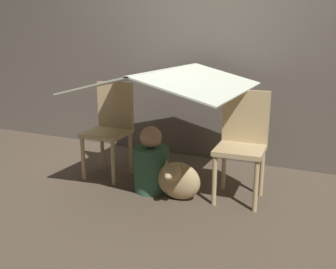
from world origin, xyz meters
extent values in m
plane|color=brown|center=(0.00, 0.00, 0.00)|extent=(8.80, 8.80, 0.00)
cube|color=#6B6056|center=(0.00, 1.19, 1.25)|extent=(7.00, 0.05, 2.50)
cylinder|color=#D1B27F|center=(-0.77, 0.08, 0.20)|extent=(0.04, 0.04, 0.40)
cylinder|color=#D1B27F|center=(-0.45, 0.09, 0.20)|extent=(0.04, 0.04, 0.40)
cylinder|color=#D1B27F|center=(-0.78, 0.39, 0.20)|extent=(0.04, 0.04, 0.40)
cylinder|color=#D1B27F|center=(-0.46, 0.40, 0.20)|extent=(0.04, 0.04, 0.40)
cube|color=#D1B27F|center=(-0.61, 0.24, 0.42)|extent=(0.38, 0.38, 0.04)
cube|color=#D1B27F|center=(-0.62, 0.41, 0.65)|extent=(0.37, 0.04, 0.42)
cylinder|color=#D1B27F|center=(0.47, 0.07, 0.20)|extent=(0.04, 0.04, 0.40)
cylinder|color=#D1B27F|center=(0.78, 0.09, 0.20)|extent=(0.04, 0.04, 0.40)
cylinder|color=#D1B27F|center=(0.45, 0.39, 0.20)|extent=(0.04, 0.04, 0.40)
cylinder|color=#D1B27F|center=(0.76, 0.40, 0.20)|extent=(0.04, 0.04, 0.40)
cube|color=#D1B27F|center=(0.61, 0.24, 0.42)|extent=(0.39, 0.39, 0.04)
cube|color=#D1B27F|center=(0.61, 0.41, 0.65)|extent=(0.37, 0.05, 0.42)
cube|color=silver|center=(-0.31, 0.24, 0.94)|extent=(0.62, 1.30, 0.16)
cube|color=silver|center=(0.31, 0.24, 0.94)|extent=(0.62, 1.30, 0.16)
cube|color=silver|center=(0.00, 0.24, 1.01)|extent=(0.04, 1.30, 0.01)
cylinder|color=#38664C|center=(-0.10, 0.12, 0.19)|extent=(0.29, 0.29, 0.38)
sphere|color=tan|center=(-0.10, 0.12, 0.47)|extent=(0.18, 0.18, 0.18)
ellipsoid|color=tan|center=(0.18, 0.06, 0.15)|extent=(0.36, 0.18, 0.31)
sphere|color=tan|center=(0.18, -0.07, 0.27)|extent=(0.14, 0.14, 0.14)
ellipsoid|color=tan|center=(0.18, -0.14, 0.26)|extent=(0.06, 0.07, 0.05)
cone|color=tan|center=(0.13, -0.07, 0.33)|extent=(0.05, 0.05, 0.06)
cone|color=tan|center=(0.22, -0.07, 0.33)|extent=(0.05, 0.05, 0.06)
camera|label=1|loc=(1.26, -2.51, 1.27)|focal=40.00mm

